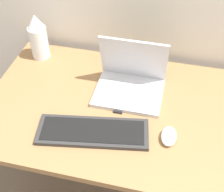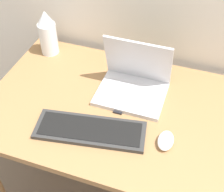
{
  "view_description": "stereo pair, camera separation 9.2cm",
  "coord_description": "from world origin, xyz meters",
  "px_view_note": "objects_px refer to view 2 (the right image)",
  "views": [
    {
      "loc": [
        0.16,
        -0.56,
        1.77
      ],
      "look_at": [
        -0.05,
        0.34,
        0.87
      ],
      "focal_mm": 50.0,
      "sensor_mm": 36.0,
      "label": 1
    },
    {
      "loc": [
        0.25,
        -0.53,
        1.77
      ],
      "look_at": [
        -0.05,
        0.34,
        0.87
      ],
      "focal_mm": 50.0,
      "sensor_mm": 36.0,
      "label": 2
    }
  ],
  "objects_px": {
    "laptop": "(134,82)",
    "vase": "(48,33)",
    "mp3_player": "(119,109)",
    "mouse": "(166,141)",
    "keyboard": "(90,130)"
  },
  "relations": [
    {
      "from": "laptop",
      "to": "vase",
      "type": "bearing_deg",
      "value": 163.43
    },
    {
      "from": "vase",
      "to": "mp3_player",
      "type": "distance_m",
      "value": 0.57
    },
    {
      "from": "mouse",
      "to": "mp3_player",
      "type": "height_order",
      "value": "mouse"
    },
    {
      "from": "keyboard",
      "to": "laptop",
      "type": "bearing_deg",
      "value": 71.39
    },
    {
      "from": "mp3_player",
      "to": "keyboard",
      "type": "bearing_deg",
      "value": -115.58
    },
    {
      "from": "vase",
      "to": "mp3_player",
      "type": "bearing_deg",
      "value": -30.93
    },
    {
      "from": "laptop",
      "to": "mp3_player",
      "type": "height_order",
      "value": "laptop"
    },
    {
      "from": "laptop",
      "to": "keyboard",
      "type": "xyz_separation_m",
      "value": [
        -0.1,
        -0.29,
        -0.05
      ]
    },
    {
      "from": "keyboard",
      "to": "mouse",
      "type": "xyz_separation_m",
      "value": [
        0.3,
        0.04,
        0.01
      ]
    },
    {
      "from": "keyboard",
      "to": "mp3_player",
      "type": "height_order",
      "value": "keyboard"
    },
    {
      "from": "laptop",
      "to": "mp3_player",
      "type": "relative_size",
      "value": 5.86
    },
    {
      "from": "mouse",
      "to": "vase",
      "type": "height_order",
      "value": "vase"
    },
    {
      "from": "mouse",
      "to": "vase",
      "type": "xyz_separation_m",
      "value": [
        -0.71,
        0.4,
        0.1
      ]
    },
    {
      "from": "mouse",
      "to": "laptop",
      "type": "bearing_deg",
      "value": 129.42
    },
    {
      "from": "laptop",
      "to": "mouse",
      "type": "bearing_deg",
      "value": -50.58
    }
  ]
}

